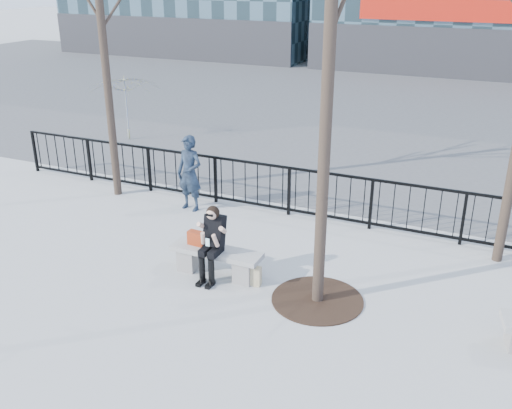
% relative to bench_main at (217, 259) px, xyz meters
% --- Properties ---
extents(ground, '(120.00, 120.00, 0.00)m').
position_rel_bench_main_xyz_m(ground, '(0.00, 0.00, -0.30)').
color(ground, '#A5A5A0').
rests_on(ground, ground).
extents(street_surface, '(60.00, 23.00, 0.01)m').
position_rel_bench_main_xyz_m(street_surface, '(0.00, 15.00, -0.30)').
color(street_surface, '#474747').
rests_on(street_surface, ground).
extents(railing, '(14.00, 0.06, 1.10)m').
position_rel_bench_main_xyz_m(railing, '(0.00, 3.00, 0.25)').
color(railing, black).
rests_on(railing, ground).
extents(tree_grate, '(1.50, 1.50, 0.02)m').
position_rel_bench_main_xyz_m(tree_grate, '(1.90, -0.10, -0.29)').
color(tree_grate, black).
rests_on(tree_grate, ground).
extents(bench_main, '(1.65, 0.46, 0.49)m').
position_rel_bench_main_xyz_m(bench_main, '(0.00, 0.00, 0.00)').
color(bench_main, slate).
rests_on(bench_main, ground).
extents(seated_woman, '(0.50, 0.64, 1.34)m').
position_rel_bench_main_xyz_m(seated_woman, '(0.00, -0.16, 0.37)').
color(seated_woman, black).
rests_on(seated_woman, ground).
extents(handbag, '(0.32, 0.16, 0.25)m').
position_rel_bench_main_xyz_m(handbag, '(-0.40, 0.02, 0.32)').
color(handbag, '#9E3213').
rests_on(handbag, bench_main).
extents(shopping_bag, '(0.37, 0.16, 0.34)m').
position_rel_bench_main_xyz_m(shopping_bag, '(0.69, -0.07, -0.13)').
color(shopping_bag, beige).
rests_on(shopping_bag, ground).
extents(standing_man, '(0.66, 0.48, 1.69)m').
position_rel_bench_main_xyz_m(standing_man, '(-1.92, 2.40, 0.55)').
color(standing_man, black).
rests_on(standing_man, ground).
extents(vendor_umbrella, '(2.61, 2.64, 2.00)m').
position_rel_bench_main_xyz_m(vendor_umbrella, '(-6.57, 6.49, 0.70)').
color(vendor_umbrella, yellow).
rests_on(vendor_umbrella, ground).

